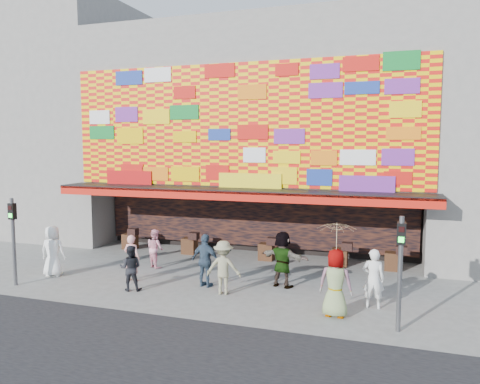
% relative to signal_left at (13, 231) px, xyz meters
% --- Properties ---
extents(ground, '(90.00, 90.00, 0.00)m').
position_rel_signal_left_xyz_m(ground, '(6.20, 1.50, -1.86)').
color(ground, slate).
rests_on(ground, ground).
extents(shop_building, '(15.20, 9.40, 10.00)m').
position_rel_signal_left_xyz_m(shop_building, '(6.20, 9.68, 3.37)').
color(shop_building, gray).
rests_on(shop_building, ground).
extents(neighbor_left, '(11.00, 8.00, 12.00)m').
position_rel_signal_left_xyz_m(neighbor_left, '(-6.80, 9.50, 4.14)').
color(neighbor_left, gray).
rests_on(neighbor_left, ground).
extents(signal_left, '(0.22, 0.20, 3.00)m').
position_rel_signal_left_xyz_m(signal_left, '(0.00, 0.00, 0.00)').
color(signal_left, '#59595B').
rests_on(signal_left, ground).
extents(signal_right, '(0.22, 0.20, 3.00)m').
position_rel_signal_left_xyz_m(signal_right, '(12.40, 0.00, 0.00)').
color(signal_right, '#59595B').
rests_on(signal_right, ground).
extents(ped_a, '(1.00, 0.75, 1.86)m').
position_rel_signal_left_xyz_m(ped_a, '(0.45, 1.33, -0.93)').
color(ped_a, white).
rests_on(ped_a, ground).
extents(ped_b, '(0.60, 0.40, 1.64)m').
position_rel_signal_left_xyz_m(ped_b, '(3.50, 1.73, -1.04)').
color(ped_b, '#F8A4A0').
rests_on(ped_b, ground).
extents(ped_c, '(0.87, 0.77, 1.50)m').
position_rel_signal_left_xyz_m(ped_c, '(4.04, 0.77, -1.11)').
color(ped_c, black).
rests_on(ped_c, ground).
extents(ped_d, '(1.20, 0.81, 1.73)m').
position_rel_signal_left_xyz_m(ped_d, '(7.07, 1.40, -0.99)').
color(ped_d, gray).
rests_on(ped_d, ground).
extents(ped_e, '(1.12, 0.63, 1.80)m').
position_rel_signal_left_xyz_m(ped_e, '(6.23, 1.92, -0.96)').
color(ped_e, '#36495E').
rests_on(ped_e, ground).
extents(ped_f, '(1.84, 1.02, 1.90)m').
position_rel_signal_left_xyz_m(ped_f, '(8.69, 2.75, -0.91)').
color(ped_f, gray).
rests_on(ped_f, ground).
extents(ped_g, '(0.97, 0.66, 1.92)m').
position_rel_signal_left_xyz_m(ped_g, '(10.72, 0.54, -0.90)').
color(ped_g, gray).
rests_on(ped_g, ground).
extents(ped_h, '(0.66, 0.45, 1.77)m').
position_rel_signal_left_xyz_m(ped_h, '(11.69, 1.59, -0.98)').
color(ped_h, white).
rests_on(ped_h, ground).
extents(ped_i, '(0.92, 0.87, 1.51)m').
position_rel_signal_left_xyz_m(ped_i, '(3.38, 3.62, -1.11)').
color(ped_i, pink).
rests_on(ped_i, ground).
extents(parasol, '(1.12, 1.14, 1.92)m').
position_rel_signal_left_xyz_m(parasol, '(10.72, 0.54, 0.32)').
color(parasol, beige).
rests_on(parasol, ground).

